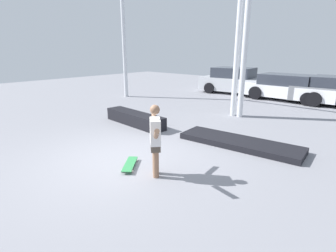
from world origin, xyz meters
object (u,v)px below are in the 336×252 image
Objects in this scene: skateboard at (130,164)px; parked_car_white at (288,88)px; manual_pad at (239,143)px; parked_car_silver at (235,81)px; skateboarder at (155,138)px; grind_box at (135,119)px.

parked_car_white reaches higher than skateboard.
manual_pad is 0.77× the size of parked_car_silver.
skateboarder is 0.33× the size of parked_car_white.
grind_box is at bearing -171.42° from skateboard.
skateboarder reaches higher than grind_box.
skateboard is at bearing -129.94° from skateboarder.
parked_car_white is (-0.85, 10.28, -0.18)m from skateboarder.
grind_box is (-3.17, 2.21, -0.59)m from skateboarder.
skateboarder is at bearing -99.36° from manual_pad.
parked_car_white is at bearing -9.63° from parked_car_silver.
parked_car_silver reaches higher than skateboard.
skateboarder is 2.83m from manual_pad.
manual_pad is (3.61, 0.49, -0.13)m from grind_box.
grind_box is (-2.47, 2.31, 0.14)m from skateboard.
grind_box is 8.33m from parked_car_silver.
manual_pad is (0.45, 2.70, -0.72)m from skateboarder.
skateboarder reaches higher than skateboard.
parked_car_white is at bearing 73.99° from grind_box.
skateboarder is 3.91m from grind_box.
grind_box is at bearing -172.23° from manual_pad.
parked_car_silver is (-0.72, 8.28, 0.49)m from grind_box.
grind_box is 8.40m from parked_car_white.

